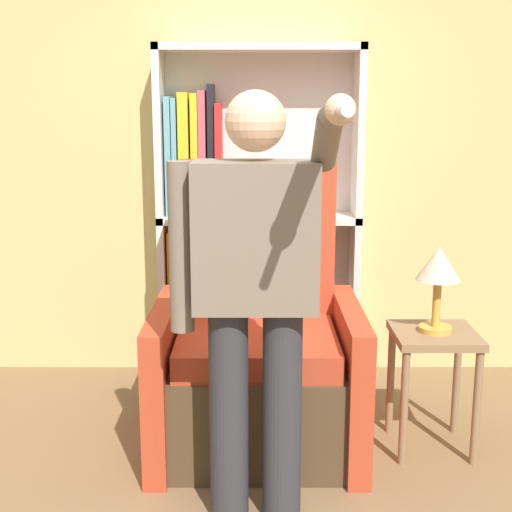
{
  "coord_description": "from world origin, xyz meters",
  "views": [
    {
      "loc": [
        0.1,
        -2.14,
        1.59
      ],
      "look_at": [
        0.11,
        0.68,
        0.98
      ],
      "focal_mm": 50.0,
      "sensor_mm": 36.0,
      "label": 1
    }
  ],
  "objects_px": {
    "person_standing": "(255,284)",
    "bookcase": "(232,229)",
    "side_table": "(433,356)",
    "table_lamp": "(438,270)",
    "armchair": "(257,359)"
  },
  "relations": [
    {
      "from": "bookcase",
      "to": "armchair",
      "type": "xyz_separation_m",
      "value": [
        0.14,
        -0.82,
        -0.48
      ]
    },
    {
      "from": "side_table",
      "to": "bookcase",
      "type": "bearing_deg",
      "value": 136.47
    },
    {
      "from": "bookcase",
      "to": "side_table",
      "type": "bearing_deg",
      "value": -43.53
    },
    {
      "from": "person_standing",
      "to": "side_table",
      "type": "distance_m",
      "value": 1.12
    },
    {
      "from": "bookcase",
      "to": "side_table",
      "type": "height_order",
      "value": "bookcase"
    },
    {
      "from": "table_lamp",
      "to": "bookcase",
      "type": "bearing_deg",
      "value": 136.47
    },
    {
      "from": "armchair",
      "to": "side_table",
      "type": "distance_m",
      "value": 0.82
    },
    {
      "from": "person_standing",
      "to": "table_lamp",
      "type": "bearing_deg",
      "value": 35.16
    },
    {
      "from": "person_standing",
      "to": "table_lamp",
      "type": "xyz_separation_m",
      "value": [
        0.82,
        0.58,
        -0.09
      ]
    },
    {
      "from": "side_table",
      "to": "table_lamp",
      "type": "distance_m",
      "value": 0.4
    },
    {
      "from": "bookcase",
      "to": "armchair",
      "type": "relative_size",
      "value": 1.44
    },
    {
      "from": "bookcase",
      "to": "armchair",
      "type": "bearing_deg",
      "value": -80.38
    },
    {
      "from": "armchair",
      "to": "table_lamp",
      "type": "bearing_deg",
      "value": -6.07
    },
    {
      "from": "person_standing",
      "to": "bookcase",
      "type": "bearing_deg",
      "value": 95.03
    },
    {
      "from": "table_lamp",
      "to": "side_table",
      "type": "bearing_deg",
      "value": 63.43
    }
  ]
}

